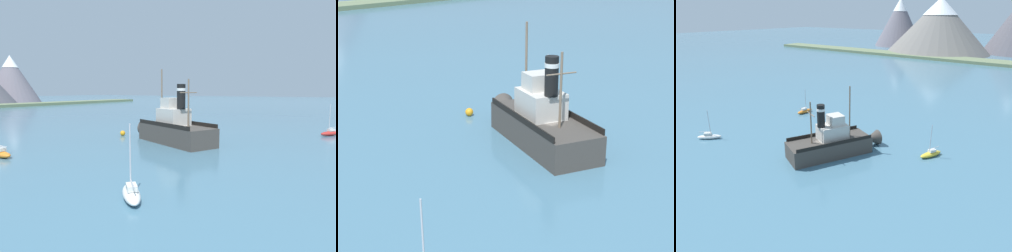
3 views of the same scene
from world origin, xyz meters
TOP-DOWN VIEW (x-y plane):
  - ground_plane at (0.00, 0.00)m, footprint 600.00×600.00m
  - old_tugboat at (0.29, 1.14)m, footprint 9.16×14.47m
  - sailboat_yellow at (11.95, 9.13)m, footprint 2.50×3.93m
  - sailboat_red at (17.90, -16.94)m, footprint 3.71×3.14m
  - sailboat_orange at (-16.75, 12.41)m, footprint 1.34×3.86m
  - sailboat_white at (-19.54, -7.02)m, footprint 3.50×3.43m
  - mooring_buoy at (1.57, 10.81)m, footprint 0.79×0.79m

SIDE VIEW (x-z plane):
  - ground_plane at x=0.00m, z-range 0.00..0.00m
  - mooring_buoy at x=1.57m, z-range 0.00..0.79m
  - sailboat_yellow at x=11.95m, z-range -2.02..2.88m
  - sailboat_red at x=17.90m, z-range -2.02..2.88m
  - sailboat_orange at x=-16.75m, z-range -2.02..2.88m
  - sailboat_white at x=-19.54m, z-range -2.02..2.88m
  - old_tugboat at x=0.29m, z-range -3.12..6.78m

